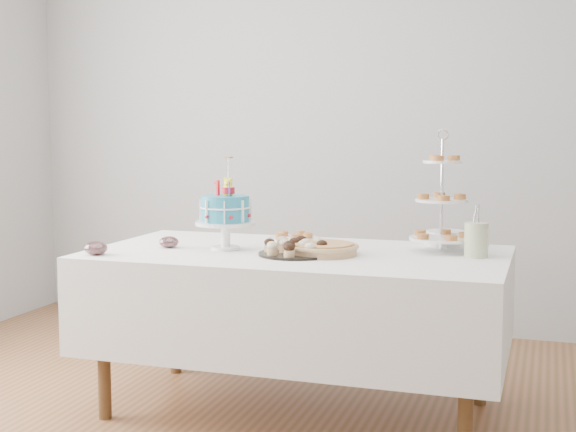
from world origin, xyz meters
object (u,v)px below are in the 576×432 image
(birthday_cake, at_px, (226,225))
(plate_stack, at_px, (446,238))
(cupcake_tray, at_px, (296,247))
(tiered_stand, at_px, (441,201))
(pastry_plate, at_px, (294,237))
(table, at_px, (297,299))
(jam_bowl_a, at_px, (96,248))
(jam_bowl_b, at_px, (169,242))
(utensil_pitcher, at_px, (476,238))
(pie, at_px, (322,248))

(birthday_cake, relative_size, plate_stack, 2.28)
(birthday_cake, xyz_separation_m, cupcake_tray, (0.36, -0.06, -0.08))
(birthday_cake, height_order, tiered_stand, tiered_stand)
(plate_stack, relative_size, pastry_plate, 0.74)
(plate_stack, bearing_deg, table, -148.33)
(tiered_stand, bearing_deg, jam_bowl_a, -158.65)
(birthday_cake, height_order, jam_bowl_b, birthday_cake)
(jam_bowl_b, bearing_deg, plate_stack, 20.61)
(cupcake_tray, relative_size, jam_bowl_b, 3.57)
(jam_bowl_a, xyz_separation_m, utensil_pitcher, (1.65, 0.47, 0.05))
(table, bearing_deg, pastry_plate, 110.61)
(birthday_cake, distance_m, cupcake_tray, 0.38)
(jam_bowl_a, bearing_deg, cupcake_tray, 17.51)
(plate_stack, bearing_deg, tiered_stand, -90.02)
(cupcake_tray, xyz_separation_m, pie, (0.11, 0.05, -0.01))
(pastry_plate, bearing_deg, birthday_cake, -116.62)
(pastry_plate, xyz_separation_m, utensil_pitcher, (0.94, -0.26, 0.07))
(tiered_stand, relative_size, jam_bowl_a, 5.38)
(pastry_plate, relative_size, jam_bowl_a, 2.47)
(tiered_stand, bearing_deg, utensil_pitcher, -31.28)
(tiered_stand, bearing_deg, pastry_plate, 168.19)
(pastry_plate, height_order, utensil_pitcher, utensil_pitcher)
(table, height_order, cupcake_tray, cupcake_tray)
(jam_bowl_b, bearing_deg, birthday_cake, 5.65)
(jam_bowl_b, bearing_deg, pie, 1.84)
(table, xyz_separation_m, pastry_plate, (-0.13, 0.36, 0.24))
(pastry_plate, bearing_deg, plate_stack, 2.65)
(birthday_cake, xyz_separation_m, plate_stack, (0.98, 0.45, -0.08))
(cupcake_tray, distance_m, plate_stack, 0.79)
(pastry_plate, height_order, jam_bowl_a, jam_bowl_a)
(pie, xyz_separation_m, utensil_pitcher, (0.67, 0.15, 0.05))
(pie, relative_size, tiered_stand, 0.59)
(table, distance_m, plate_stack, 0.79)
(tiered_stand, height_order, pastry_plate, tiered_stand)
(jam_bowl_a, bearing_deg, pie, 18.39)
(tiered_stand, bearing_deg, plate_stack, 89.98)
(birthday_cake, distance_m, jam_bowl_a, 0.61)
(jam_bowl_a, distance_m, jam_bowl_b, 0.37)
(cupcake_tray, bearing_deg, birthday_cake, 171.39)
(tiered_stand, distance_m, jam_bowl_a, 1.60)
(cupcake_tray, bearing_deg, pastry_plate, 108.86)
(cupcake_tray, xyz_separation_m, plate_stack, (0.61, 0.50, -0.00))
(birthday_cake, bearing_deg, pastry_plate, 87.93)
(jam_bowl_a, bearing_deg, jam_bowl_b, 54.16)
(table, height_order, pie, pie)
(pastry_plate, distance_m, jam_bowl_b, 0.66)
(pie, relative_size, jam_bowl_b, 3.55)
(cupcake_tray, bearing_deg, tiered_stand, 26.46)
(plate_stack, relative_size, jam_bowl_b, 2.03)
(plate_stack, distance_m, jam_bowl_b, 1.35)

